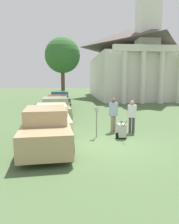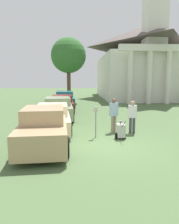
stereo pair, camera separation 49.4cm
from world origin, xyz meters
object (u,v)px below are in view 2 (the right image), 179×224
(parked_car_tan, at_px, (44,128))
(equipment_cart, at_px, (121,131))
(parked_car_teal, at_px, (64,100))
(parked_car_maroon, at_px, (62,104))
(parking_meter, at_px, (96,117))
(person_supervisor, at_px, (132,115))
(parked_car_sage, at_px, (58,109))
(church, at_px, (138,62))
(person_worker, at_px, (114,113))
(parked_car_cream, at_px, (53,118))

(parked_car_tan, relative_size, equipment_cart, 5.13)
(parked_car_teal, bearing_deg, parked_car_maroon, -94.61)
(parked_car_maroon, distance_m, parking_meter, 8.85)
(parked_car_tan, height_order, person_supervisor, person_supervisor)
(parked_car_tan, bearing_deg, parked_car_sage, 85.39)
(church, bearing_deg, equipment_cart, -106.81)
(parked_car_maroon, distance_m, person_supervisor, 8.85)
(parked_car_teal, height_order, person_supervisor, person_supervisor)
(person_worker, bearing_deg, parking_meter, 17.93)
(parked_car_teal, distance_m, equipment_cart, 12.51)
(parked_car_tan, xyz_separation_m, parking_meter, (2.22, 1.14, 0.26))
(parked_car_cream, bearing_deg, parking_meter, -43.99)
(parked_car_tan, xyz_separation_m, parked_car_cream, (0.00, 2.96, -0.10))
(parking_meter, height_order, person_worker, person_worker)
(equipment_cart, bearing_deg, parked_car_sage, 117.29)
(parked_car_tan, bearing_deg, parking_meter, 22.62)
(parked_car_sage, distance_m, parked_car_teal, 6.76)
(equipment_cart, height_order, church, church)
(parked_car_cream, bearing_deg, equipment_cart, -36.41)
(parked_car_sage, distance_m, equipment_cart, 6.27)
(parked_car_maroon, relative_size, church, 0.24)
(parked_car_tan, bearing_deg, parked_car_teal, 85.38)
(parked_car_tan, relative_size, parking_meter, 3.51)
(person_worker, bearing_deg, church, -135.94)
(parked_car_teal, xyz_separation_m, person_supervisor, (4.13, -11.05, 0.22))
(parking_meter, height_order, person_supervisor, person_supervisor)
(parking_meter, distance_m, equipment_cart, 1.32)
(parking_meter, xyz_separation_m, equipment_cart, (1.13, -0.26, -0.62))
(parked_car_tan, distance_m, parked_car_maroon, 9.70)
(person_worker, height_order, equipment_cart, person_worker)
(parking_meter, height_order, equipment_cart, parking_meter)
(church, bearing_deg, person_worker, -108.04)
(parked_car_teal, bearing_deg, parked_car_cream, -94.61)
(equipment_cart, bearing_deg, parked_car_teal, 100.50)
(parking_meter, xyz_separation_m, person_worker, (1.02, 1.05, -0.00))
(person_worker, relative_size, equipment_cart, 1.77)
(parked_car_tan, relative_size, parked_car_cream, 0.95)
(parking_meter, bearing_deg, person_worker, 45.84)
(parked_car_maroon, xyz_separation_m, parked_car_teal, (-0.00, 3.23, 0.06))
(parking_meter, bearing_deg, parked_car_tan, -152.77)
(parked_car_sage, relative_size, person_worker, 2.80)
(person_worker, bearing_deg, parked_car_tan, 6.18)
(parked_car_cream, xyz_separation_m, equipment_cart, (3.35, -2.08, -0.26))
(person_supervisor, bearing_deg, parked_car_tan, 34.20)
(person_supervisor, bearing_deg, equipment_cart, 61.72)
(person_worker, xyz_separation_m, person_supervisor, (0.90, -0.30, -0.06))
(parked_car_sage, relative_size, church, 0.23)
(parked_car_tan, height_order, equipment_cart, parked_car_tan)
(person_supervisor, bearing_deg, parked_car_cream, -4.87)
(parked_car_tan, distance_m, parked_car_teal, 12.93)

